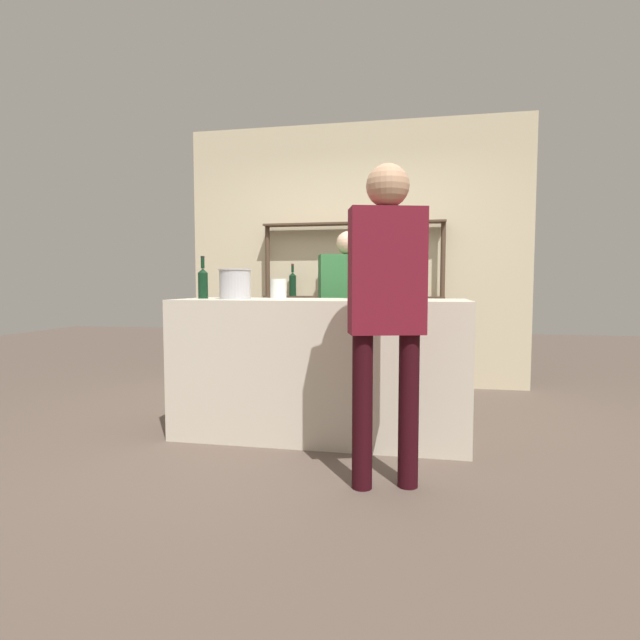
{
  "coord_description": "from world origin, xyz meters",
  "views": [
    {
      "loc": [
        0.68,
        -3.47,
        1.09
      ],
      "look_at": [
        0.0,
        0.0,
        0.84
      ],
      "focal_mm": 28.0,
      "sensor_mm": 36.0,
      "label": 1
    }
  ],
  "objects_px": {
    "customer_right": "(387,296)",
    "server_behind_counter": "(348,307)",
    "counter_bottle_2": "(402,283)",
    "counter_bottle_1": "(203,282)",
    "wine_glass": "(422,283)",
    "cork_jar": "(278,289)",
    "counter_bottle_0": "(356,281)",
    "ice_bucket": "(235,284)"
  },
  "relations": [
    {
      "from": "customer_right",
      "to": "server_behind_counter",
      "type": "bearing_deg",
      "value": -0.95
    },
    {
      "from": "counter_bottle_2",
      "to": "server_behind_counter",
      "type": "distance_m",
      "value": 1.21
    },
    {
      "from": "counter_bottle_1",
      "to": "server_behind_counter",
      "type": "bearing_deg",
      "value": 39.84
    },
    {
      "from": "wine_glass",
      "to": "customer_right",
      "type": "distance_m",
      "value": 1.02
    },
    {
      "from": "cork_jar",
      "to": "counter_bottle_2",
      "type": "bearing_deg",
      "value": -25.42
    },
    {
      "from": "wine_glass",
      "to": "cork_jar",
      "type": "xyz_separation_m",
      "value": [
        -1.08,
        0.05,
        -0.04
      ]
    },
    {
      "from": "counter_bottle_2",
      "to": "customer_right",
      "type": "distance_m",
      "value": 0.61
    },
    {
      "from": "counter_bottle_0",
      "to": "counter_bottle_2",
      "type": "relative_size",
      "value": 1.16
    },
    {
      "from": "counter_bottle_2",
      "to": "customer_right",
      "type": "height_order",
      "value": "customer_right"
    },
    {
      "from": "server_behind_counter",
      "to": "customer_right",
      "type": "distance_m",
      "value": 1.74
    },
    {
      "from": "counter_bottle_2",
      "to": "ice_bucket",
      "type": "relative_size",
      "value": 1.29
    },
    {
      "from": "server_behind_counter",
      "to": "customer_right",
      "type": "bearing_deg",
      "value": -2.99
    },
    {
      "from": "counter_bottle_2",
      "to": "cork_jar",
      "type": "xyz_separation_m",
      "value": [
        -0.95,
        0.45,
        -0.04
      ]
    },
    {
      "from": "cork_jar",
      "to": "server_behind_counter",
      "type": "bearing_deg",
      "value": 54.54
    },
    {
      "from": "wine_glass",
      "to": "customer_right",
      "type": "bearing_deg",
      "value": -100.9
    },
    {
      "from": "wine_glass",
      "to": "ice_bucket",
      "type": "xyz_separation_m",
      "value": [
        -1.33,
        -0.21,
        -0.01
      ]
    },
    {
      "from": "counter_bottle_1",
      "to": "ice_bucket",
      "type": "height_order",
      "value": "counter_bottle_1"
    },
    {
      "from": "wine_glass",
      "to": "counter_bottle_2",
      "type": "bearing_deg",
      "value": -108.12
    },
    {
      "from": "counter_bottle_1",
      "to": "ice_bucket",
      "type": "relative_size",
      "value": 1.33
    },
    {
      "from": "counter_bottle_1",
      "to": "customer_right",
      "type": "height_order",
      "value": "customer_right"
    },
    {
      "from": "ice_bucket",
      "to": "counter_bottle_1",
      "type": "bearing_deg",
      "value": 165.82
    },
    {
      "from": "counter_bottle_2",
      "to": "ice_bucket",
      "type": "distance_m",
      "value": 1.21
    },
    {
      "from": "counter_bottle_0",
      "to": "wine_glass",
      "type": "height_order",
      "value": "counter_bottle_0"
    },
    {
      "from": "counter_bottle_1",
      "to": "cork_jar",
      "type": "relative_size",
      "value": 2.14
    },
    {
      "from": "wine_glass",
      "to": "ice_bucket",
      "type": "relative_size",
      "value": 0.65
    },
    {
      "from": "counter_bottle_1",
      "to": "ice_bucket",
      "type": "bearing_deg",
      "value": -14.18
    },
    {
      "from": "cork_jar",
      "to": "customer_right",
      "type": "relative_size",
      "value": 0.09
    },
    {
      "from": "counter_bottle_2",
      "to": "ice_bucket",
      "type": "height_order",
      "value": "counter_bottle_2"
    },
    {
      "from": "wine_glass",
      "to": "counter_bottle_0",
      "type": "bearing_deg",
      "value": 174.28
    },
    {
      "from": "counter_bottle_1",
      "to": "counter_bottle_2",
      "type": "bearing_deg",
      "value": -10.12
    },
    {
      "from": "ice_bucket",
      "to": "customer_right",
      "type": "height_order",
      "value": "customer_right"
    },
    {
      "from": "counter_bottle_0",
      "to": "counter_bottle_1",
      "type": "relative_size",
      "value": 1.12
    },
    {
      "from": "cork_jar",
      "to": "customer_right",
      "type": "distance_m",
      "value": 1.37
    },
    {
      "from": "counter_bottle_1",
      "to": "counter_bottle_2",
      "type": "distance_m",
      "value": 1.5
    },
    {
      "from": "counter_bottle_1",
      "to": "cork_jar",
      "type": "bearing_deg",
      "value": 19.41
    },
    {
      "from": "counter_bottle_0",
      "to": "customer_right",
      "type": "relative_size",
      "value": 0.21
    },
    {
      "from": "counter_bottle_0",
      "to": "server_behind_counter",
      "type": "height_order",
      "value": "server_behind_counter"
    },
    {
      "from": "counter_bottle_2",
      "to": "server_behind_counter",
      "type": "height_order",
      "value": "server_behind_counter"
    },
    {
      "from": "cork_jar",
      "to": "ice_bucket",
      "type": "bearing_deg",
      "value": -134.25
    },
    {
      "from": "counter_bottle_1",
      "to": "cork_jar",
      "type": "distance_m",
      "value": 0.56
    },
    {
      "from": "ice_bucket",
      "to": "counter_bottle_2",
      "type": "bearing_deg",
      "value": -9.15
    },
    {
      "from": "ice_bucket",
      "to": "server_behind_counter",
      "type": "relative_size",
      "value": 0.15
    }
  ]
}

